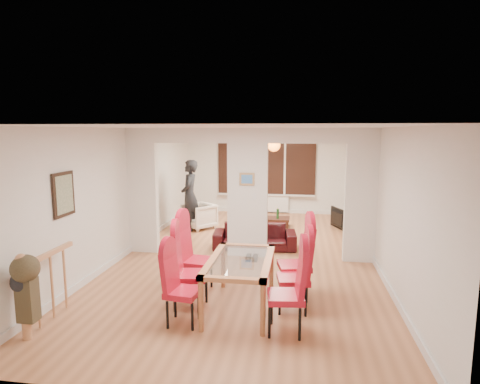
% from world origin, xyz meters
% --- Properties ---
extents(floor, '(5.00, 9.00, 0.01)m').
position_xyz_m(floor, '(0.00, 0.00, 0.00)').
color(floor, '#B27047').
rests_on(floor, ground).
extents(room_walls, '(5.00, 9.00, 2.60)m').
position_xyz_m(room_walls, '(0.00, 0.00, 1.30)').
color(room_walls, silver).
rests_on(room_walls, floor).
extents(divider_wall, '(5.00, 0.18, 2.60)m').
position_xyz_m(divider_wall, '(0.00, 0.00, 1.30)').
color(divider_wall, white).
rests_on(divider_wall, floor).
extents(bay_window_blinds, '(3.00, 0.08, 1.80)m').
position_xyz_m(bay_window_blinds, '(0.00, 4.44, 1.50)').
color(bay_window_blinds, black).
rests_on(bay_window_blinds, room_walls).
extents(radiator, '(1.40, 0.08, 0.50)m').
position_xyz_m(radiator, '(0.00, 4.40, 0.30)').
color(radiator, white).
rests_on(radiator, floor).
extents(pendant_light, '(0.36, 0.36, 0.36)m').
position_xyz_m(pendant_light, '(0.30, 3.30, 2.15)').
color(pendant_light, orange).
rests_on(pendant_light, room_walls).
extents(stair_newel, '(0.40, 1.20, 1.10)m').
position_xyz_m(stair_newel, '(-2.25, -3.20, 0.55)').
color(stair_newel, tan).
rests_on(stair_newel, floor).
extents(wall_poster, '(0.04, 0.52, 0.67)m').
position_xyz_m(wall_poster, '(-2.47, -2.40, 1.60)').
color(wall_poster, gray).
rests_on(wall_poster, room_walls).
extents(pillar_photo, '(0.30, 0.03, 0.25)m').
position_xyz_m(pillar_photo, '(0.00, -0.10, 1.60)').
color(pillar_photo, '#4C8CD8').
rests_on(pillar_photo, divider_wall).
extents(dining_table, '(0.89, 1.58, 0.74)m').
position_xyz_m(dining_table, '(0.22, -2.45, 0.37)').
color(dining_table, '#AC693F').
rests_on(dining_table, floor).
extents(dining_chair_la, '(0.47, 0.47, 1.03)m').
position_xyz_m(dining_chair_la, '(-0.46, -3.02, 0.51)').
color(dining_chair_la, '#B61228').
rests_on(dining_chair_la, floor).
extents(dining_chair_lb, '(0.52, 0.52, 1.13)m').
position_xyz_m(dining_chair_lb, '(-0.50, -2.52, 0.57)').
color(dining_chair_lb, '#B61228').
rests_on(dining_chair_lb, floor).
extents(dining_chair_lc, '(0.53, 0.53, 1.17)m').
position_xyz_m(dining_chair_lc, '(-0.56, -1.93, 0.58)').
color(dining_chair_lc, '#B61228').
rests_on(dining_chair_lc, floor).
extents(dining_chair_ra, '(0.50, 0.50, 1.13)m').
position_xyz_m(dining_chair_ra, '(0.88, -3.05, 0.56)').
color(dining_chair_ra, '#B61228').
rests_on(dining_chair_ra, floor).
extents(dining_chair_rb, '(0.50, 0.50, 1.10)m').
position_xyz_m(dining_chair_rb, '(0.97, -2.40, 0.55)').
color(dining_chair_rb, '#B61228').
rests_on(dining_chair_rb, floor).
extents(dining_chair_rc, '(0.56, 0.56, 1.18)m').
position_xyz_m(dining_chair_rc, '(0.98, -1.93, 0.59)').
color(dining_chair_rc, '#B61228').
rests_on(dining_chair_rc, floor).
extents(sofa, '(1.84, 0.86, 0.52)m').
position_xyz_m(sofa, '(0.09, 0.57, 0.26)').
color(sofa, black).
rests_on(sofa, floor).
extents(armchair, '(1.00, 1.01, 0.66)m').
position_xyz_m(armchair, '(-1.56, 2.13, 0.33)').
color(armchair, beige).
rests_on(armchair, floor).
extents(person, '(0.71, 0.51, 1.82)m').
position_xyz_m(person, '(-1.74, 1.93, 0.91)').
color(person, black).
rests_on(person, floor).
extents(television, '(0.90, 0.47, 0.53)m').
position_xyz_m(television, '(2.00, 2.60, 0.27)').
color(television, black).
rests_on(television, floor).
extents(coffee_table, '(1.15, 0.71, 0.25)m').
position_xyz_m(coffee_table, '(0.24, 2.61, 0.12)').
color(coffee_table, '#321911').
rests_on(coffee_table, floor).
extents(bottle, '(0.07, 0.07, 0.27)m').
position_xyz_m(bottle, '(0.48, 2.52, 0.38)').
color(bottle, '#143F19').
rests_on(bottle, coffee_table).
extents(bowl, '(0.20, 0.20, 0.05)m').
position_xyz_m(bowl, '(0.06, 2.71, 0.27)').
color(bowl, '#321911').
rests_on(bowl, coffee_table).
extents(shoes, '(0.23, 0.25, 0.09)m').
position_xyz_m(shoes, '(0.13, -0.29, 0.05)').
color(shoes, black).
rests_on(shoes, floor).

